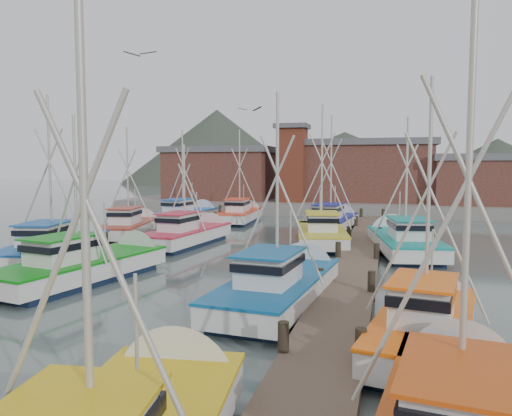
% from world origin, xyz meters
% --- Properties ---
extents(ground, '(260.00, 260.00, 0.00)m').
position_xyz_m(ground, '(0.00, 0.00, 0.00)').
color(ground, '#4C5B57').
rests_on(ground, ground).
extents(dock_left, '(2.30, 46.00, 1.50)m').
position_xyz_m(dock_left, '(-7.00, 4.04, 0.21)').
color(dock_left, brown).
rests_on(dock_left, ground).
extents(dock_right, '(2.30, 46.00, 1.50)m').
position_xyz_m(dock_right, '(7.00, 4.04, 0.21)').
color(dock_right, brown).
rests_on(dock_right, ground).
extents(quay, '(44.00, 16.00, 1.20)m').
position_xyz_m(quay, '(0.00, 37.00, 0.60)').
color(quay, gray).
rests_on(quay, ground).
extents(shed_left, '(12.72, 8.48, 6.20)m').
position_xyz_m(shed_left, '(-11.00, 35.00, 4.34)').
color(shed_left, brown).
rests_on(shed_left, quay).
extents(shed_center, '(14.84, 9.54, 6.90)m').
position_xyz_m(shed_center, '(6.00, 37.00, 4.69)').
color(shed_center, brown).
rests_on(shed_center, quay).
extents(shed_right, '(8.48, 6.36, 5.20)m').
position_xyz_m(shed_right, '(17.00, 34.00, 3.84)').
color(shed_right, brown).
rests_on(shed_right, quay).
extents(lookout_tower, '(3.60, 3.60, 8.50)m').
position_xyz_m(lookout_tower, '(-2.00, 33.00, 5.55)').
color(lookout_tower, '#60291B').
rests_on(lookout_tower, quay).
extents(distant_hills, '(175.00, 140.00, 42.00)m').
position_xyz_m(distant_hills, '(-12.76, 122.59, 0.00)').
color(distant_hills, '#3A4439').
rests_on(distant_hills, ground).
extents(boat_4, '(4.53, 9.73, 8.32)m').
position_xyz_m(boat_4, '(-4.63, -1.72, 0.68)').
color(boat_4, '#101C35').
rests_on(boat_4, ground).
extents(boat_5, '(3.68, 9.42, 8.72)m').
position_xyz_m(boat_5, '(4.71, -3.06, 0.68)').
color(boat_5, '#101C35').
rests_on(boat_5, ground).
extents(boat_6, '(4.79, 9.95, 9.89)m').
position_xyz_m(boat_6, '(-9.35, 2.37, 0.69)').
color(boat_6, '#101C35').
rests_on(boat_6, ground).
extents(boat_7, '(3.69, 8.10, 8.29)m').
position_xyz_m(boat_7, '(9.76, -6.43, 0.68)').
color(boat_7, '#101C35').
rests_on(boat_7, ground).
extents(boat_8, '(3.63, 9.14, 7.36)m').
position_xyz_m(boat_8, '(-4.23, 9.15, 0.68)').
color(boat_8, '#101C35').
rests_on(boat_8, ground).
extents(boat_9, '(4.62, 9.93, 10.04)m').
position_xyz_m(boat_9, '(4.12, 11.84, 0.68)').
color(boat_9, '#101C35').
rests_on(boat_9, ground).
extents(boat_10, '(4.35, 9.08, 8.74)m').
position_xyz_m(boat_10, '(-9.91, 11.55, 0.68)').
color(boat_10, '#101C35').
rests_on(boat_10, ground).
extents(boat_11, '(4.71, 10.18, 8.97)m').
position_xyz_m(boat_11, '(9.38, 9.67, 0.68)').
color(boat_11, '#101C35').
rests_on(boat_11, ground).
extents(boat_12, '(3.66, 8.89, 9.18)m').
position_xyz_m(boat_12, '(-4.71, 22.54, 0.68)').
color(boat_12, '#101C35').
rests_on(boat_12, ground).
extents(boat_13, '(4.03, 9.86, 10.04)m').
position_xyz_m(boat_13, '(4.10, 18.97, 0.68)').
color(boat_13, '#101C35').
rests_on(boat_13, ground).
extents(boat_14, '(3.84, 9.60, 9.28)m').
position_xyz_m(boat_14, '(-9.40, 20.81, 0.68)').
color(boat_14, '#101C35').
rests_on(boat_14, ground).
extents(gull_near, '(1.49, 0.65, 0.24)m').
position_xyz_m(gull_near, '(-2.25, -1.03, 10.21)').
color(gull_near, gray).
rests_on(gull_near, ground).
extents(gull_far, '(1.46, 0.64, 0.24)m').
position_xyz_m(gull_far, '(1.25, 4.53, 8.26)').
color(gull_far, gray).
rests_on(gull_far, ground).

